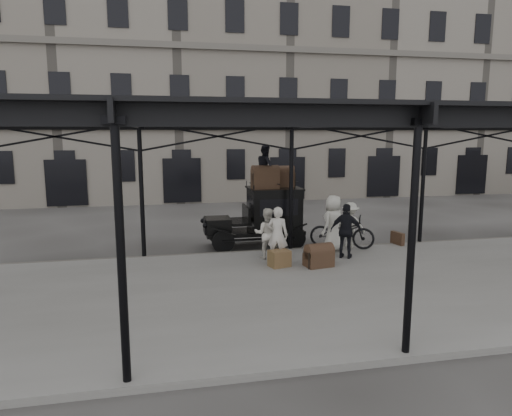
{
  "coord_description": "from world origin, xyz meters",
  "views": [
    {
      "loc": [
        -4.32,
        -13.0,
        4.17
      ],
      "look_at": [
        -1.32,
        1.6,
        1.7
      ],
      "focal_mm": 32.0,
      "sensor_mm": 36.0,
      "label": 1
    }
  ],
  "objects_px": {
    "steamer_trunk_roof_near": "(265,179)",
    "steamer_trunk_platform": "(319,257)",
    "taxi": "(266,214)",
    "porter_official": "(346,231)",
    "porter_left": "(278,235)",
    "bicycle": "(342,231)"
  },
  "relations": [
    {
      "from": "taxi",
      "to": "porter_left",
      "type": "height_order",
      "value": "taxi"
    },
    {
      "from": "steamer_trunk_roof_near",
      "to": "steamer_trunk_platform",
      "type": "xyz_separation_m",
      "value": [
        0.97,
        -3.17,
        -2.08
      ]
    },
    {
      "from": "porter_left",
      "to": "bicycle",
      "type": "bearing_deg",
      "value": -127.86
    },
    {
      "from": "bicycle",
      "to": "steamer_trunk_platform",
      "type": "distance_m",
      "value": 2.54
    },
    {
      "from": "bicycle",
      "to": "steamer_trunk_roof_near",
      "type": "xyz_separation_m",
      "value": [
        -2.51,
        1.17,
        1.79
      ]
    },
    {
      "from": "taxi",
      "to": "steamer_trunk_platform",
      "type": "relative_size",
      "value": 4.46
    },
    {
      "from": "porter_left",
      "to": "porter_official",
      "type": "distance_m",
      "value": 2.32
    },
    {
      "from": "taxi",
      "to": "porter_official",
      "type": "xyz_separation_m",
      "value": [
        2.06,
        -2.68,
        -0.17
      ]
    },
    {
      "from": "taxi",
      "to": "porter_official",
      "type": "distance_m",
      "value": 3.38
    },
    {
      "from": "porter_left",
      "to": "bicycle",
      "type": "height_order",
      "value": "porter_left"
    },
    {
      "from": "taxi",
      "to": "steamer_trunk_platform",
      "type": "distance_m",
      "value": 3.61
    },
    {
      "from": "steamer_trunk_roof_near",
      "to": "bicycle",
      "type": "bearing_deg",
      "value": -26.21
    },
    {
      "from": "taxi",
      "to": "porter_official",
      "type": "bearing_deg",
      "value": -52.39
    },
    {
      "from": "steamer_trunk_roof_near",
      "to": "steamer_trunk_platform",
      "type": "bearing_deg",
      "value": -74.21
    },
    {
      "from": "porter_left",
      "to": "steamer_trunk_roof_near",
      "type": "distance_m",
      "value": 2.96
    },
    {
      "from": "porter_left",
      "to": "porter_official",
      "type": "bearing_deg",
      "value": -151.94
    },
    {
      "from": "steamer_trunk_roof_near",
      "to": "steamer_trunk_platform",
      "type": "distance_m",
      "value": 3.92
    },
    {
      "from": "porter_left",
      "to": "steamer_trunk_roof_near",
      "type": "height_order",
      "value": "steamer_trunk_roof_near"
    },
    {
      "from": "taxi",
      "to": "steamer_trunk_roof_near",
      "type": "relative_size",
      "value": 3.83
    },
    {
      "from": "taxi",
      "to": "steamer_trunk_roof_near",
      "type": "xyz_separation_m",
      "value": [
        -0.08,
        -0.25,
        1.33
      ]
    },
    {
      "from": "taxi",
      "to": "bicycle",
      "type": "height_order",
      "value": "taxi"
    },
    {
      "from": "bicycle",
      "to": "steamer_trunk_roof_near",
      "type": "distance_m",
      "value": 3.3
    }
  ]
}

